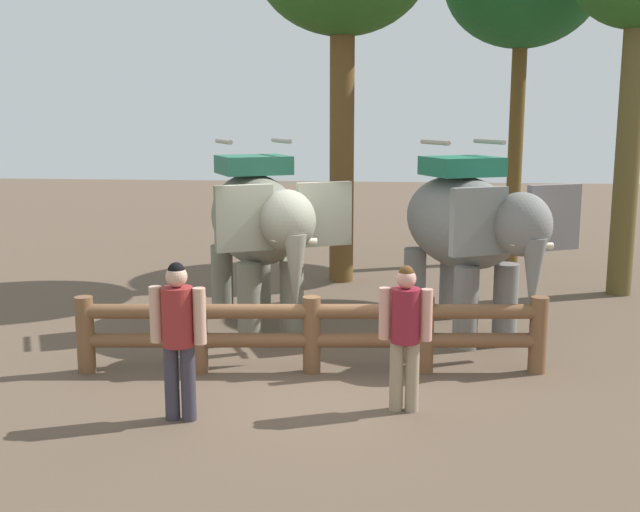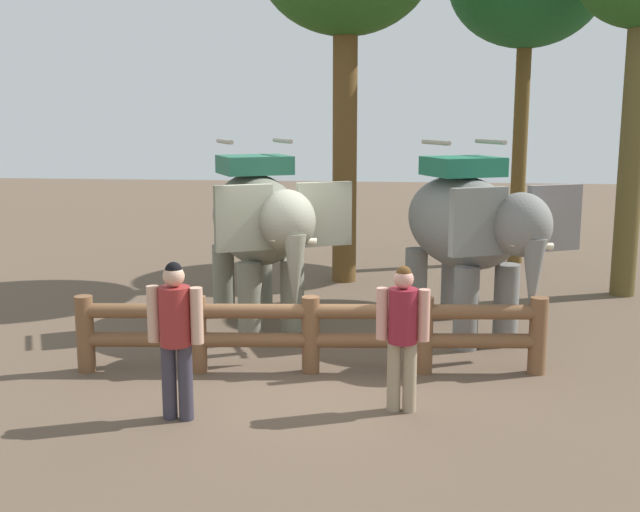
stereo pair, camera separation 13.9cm
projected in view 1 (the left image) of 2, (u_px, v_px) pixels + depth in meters
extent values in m
plane|color=brown|center=(311.00, 375.00, 10.40)|extent=(60.00, 60.00, 0.00)
cylinder|color=brown|center=(85.00, 335.00, 10.42)|extent=(0.24, 0.24, 1.05)
cylinder|color=brown|center=(198.00, 335.00, 10.42)|extent=(0.24, 0.24, 1.05)
cylinder|color=brown|center=(312.00, 335.00, 10.42)|extent=(0.24, 0.24, 1.05)
cylinder|color=brown|center=(425.00, 335.00, 10.42)|extent=(0.24, 0.24, 1.05)
cylinder|color=brown|center=(538.00, 335.00, 10.42)|extent=(0.24, 0.24, 1.05)
cylinder|color=brown|center=(312.00, 340.00, 10.43)|extent=(6.09, 0.81, 0.20)
cylinder|color=brown|center=(312.00, 311.00, 10.36)|extent=(6.09, 0.81, 0.20)
cylinder|color=gray|center=(292.00, 299.00, 12.06)|extent=(0.37, 0.37, 1.24)
cylinder|color=gray|center=(250.00, 302.00, 11.81)|extent=(0.37, 0.37, 1.24)
cylinder|color=gray|center=(260.00, 278.00, 13.59)|extent=(0.37, 0.37, 1.24)
cylinder|color=gray|center=(222.00, 281.00, 13.34)|extent=(0.37, 0.37, 1.24)
ellipsoid|color=gray|center=(254.00, 219.00, 12.49)|extent=(2.38, 3.05, 1.45)
ellipsoid|color=gray|center=(287.00, 221.00, 10.94)|extent=(1.13, 1.19, 0.88)
cube|color=gray|center=(324.00, 214.00, 11.26)|extent=(0.79, 0.49, 0.93)
cube|color=gray|center=(244.00, 218.00, 10.83)|extent=(0.79, 0.49, 0.93)
cone|color=gray|center=(295.00, 274.00, 10.77)|extent=(0.33, 0.33, 1.14)
cone|color=beige|center=(304.00, 240.00, 10.84)|extent=(0.38, 0.26, 0.16)
cone|color=beige|center=(282.00, 242.00, 10.72)|extent=(0.38, 0.26, 0.16)
cube|color=#2A6F54|center=(253.00, 165.00, 12.33)|extent=(1.36, 1.31, 0.29)
cylinder|color=#A59E8C|center=(281.00, 141.00, 12.44)|extent=(0.45, 0.78, 0.07)
cylinder|color=#A59E8C|center=(224.00, 142.00, 12.09)|extent=(0.45, 0.78, 0.07)
cylinder|color=slate|center=(505.00, 304.00, 11.71)|extent=(0.37, 0.37, 1.24)
cylinder|color=slate|center=(466.00, 308.00, 11.48)|extent=(0.37, 0.37, 1.24)
cylinder|color=slate|center=(450.00, 282.00, 13.26)|extent=(0.37, 0.37, 1.24)
cylinder|color=slate|center=(415.00, 285.00, 13.03)|extent=(0.37, 0.37, 1.24)
ellipsoid|color=slate|center=(460.00, 222.00, 12.16)|extent=(2.32, 3.05, 1.45)
ellipsoid|color=slate|center=(521.00, 224.00, 10.60)|extent=(1.11, 1.18, 0.88)
cube|color=slate|center=(553.00, 217.00, 10.89)|extent=(0.80, 0.47, 0.93)
cube|color=slate|center=(479.00, 221.00, 10.49)|extent=(0.80, 0.47, 0.93)
cone|color=slate|center=(533.00, 280.00, 10.42)|extent=(0.33, 0.33, 1.14)
cone|color=beige|center=(541.00, 245.00, 10.48)|extent=(0.38, 0.25, 0.16)
cone|color=beige|center=(520.00, 246.00, 10.37)|extent=(0.38, 0.25, 0.16)
cube|color=#1D6B4D|center=(462.00, 166.00, 12.00)|extent=(1.35, 1.29, 0.29)
cylinder|color=#A59E8C|center=(489.00, 142.00, 12.09)|extent=(0.43, 0.79, 0.07)
cylinder|color=#A59E8C|center=(435.00, 142.00, 11.77)|extent=(0.43, 0.79, 0.07)
cylinder|color=#34313D|center=(188.00, 383.00, 8.80)|extent=(0.17, 0.17, 0.88)
cylinder|color=#34313D|center=(172.00, 382.00, 8.83)|extent=(0.17, 0.17, 0.88)
cylinder|color=maroon|center=(178.00, 317.00, 8.67)|extent=(0.37, 0.37, 0.67)
cylinder|color=tan|center=(200.00, 316.00, 8.63)|extent=(0.14, 0.14, 0.64)
cylinder|color=tan|center=(156.00, 314.00, 8.71)|extent=(0.14, 0.14, 0.64)
sphere|color=tan|center=(176.00, 277.00, 8.59)|extent=(0.24, 0.24, 0.24)
sphere|color=black|center=(176.00, 271.00, 8.58)|extent=(0.19, 0.19, 0.19)
cylinder|color=#9C886B|center=(412.00, 377.00, 9.08)|extent=(0.16, 0.16, 0.84)
cylinder|color=#9C886B|center=(396.00, 376.00, 9.11)|extent=(0.16, 0.16, 0.84)
cylinder|color=maroon|center=(405.00, 315.00, 8.96)|extent=(0.35, 0.35, 0.64)
cylinder|color=#DB9583|center=(427.00, 315.00, 8.92)|extent=(0.14, 0.14, 0.61)
cylinder|color=#DB9583|center=(385.00, 313.00, 8.99)|extent=(0.14, 0.14, 0.61)
sphere|color=#DB9583|center=(406.00, 279.00, 8.88)|extent=(0.23, 0.23, 0.23)
sphere|color=#593819|center=(406.00, 273.00, 8.87)|extent=(0.18, 0.18, 0.18)
cylinder|color=brown|center=(515.00, 146.00, 17.84)|extent=(0.33, 0.33, 5.41)
cylinder|color=brown|center=(342.00, 149.00, 15.79)|extent=(0.50, 0.50, 5.49)
cylinder|color=brown|center=(628.00, 156.00, 14.59)|extent=(0.46, 0.46, 5.33)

